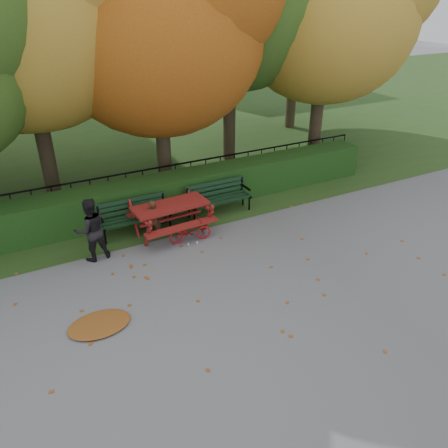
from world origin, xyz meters
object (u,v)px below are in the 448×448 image
child (153,219)px  adult (91,230)px  tree_c (170,20)px  bench_left (134,214)px  bench_right (218,195)px  bicycle (190,231)px  picnic_table (171,211)px  tree_e (340,6)px

child → adult: bearing=32.1°
tree_c → bench_left: size_ratio=4.44×
bench_left → bench_right: 2.40m
bicycle → tree_c: bearing=-10.9°
bench_left → bench_right: bearing=0.0°
picnic_table → tree_c: bearing=61.2°
tree_c → bicycle: (-1.08, -3.37, -4.54)m
picnic_table → bicycle: 0.74m
tree_e → picnic_table: tree_e is taller
bicycle → child: bearing=56.3°
bench_left → bicycle: 1.55m
bench_right → picnic_table: (-1.59, -0.50, 0.11)m
picnic_table → bench_left: bearing=145.1°
adult → tree_e: bearing=-168.4°
bench_right → picnic_table: size_ratio=0.91×
tree_e → bicycle: 8.89m
tree_e → child: (-7.48, -2.57, -4.57)m
tree_c → tree_e: size_ratio=0.98×
bench_right → picnic_table: bench_right is taller
tree_e → bicycle: bearing=-154.9°
tree_e → tree_c: bearing=178.1°
tree_e → bench_right: 7.38m
tree_c → adult: tree_c is taller
picnic_table → child: size_ratio=1.93×
tree_e → bench_left: bearing=-165.2°
tree_e → picnic_table: (-7.02, -2.57, -4.45)m
bench_left → adult: 1.49m
picnic_table → adult: bearing=-174.7°
tree_e → bench_right: size_ratio=4.53×
bench_left → bench_right: same height
bench_left → picnic_table: bearing=-31.8°
child → tree_c: bearing=-101.7°
picnic_table → tree_e: bearing=17.0°
tree_c → bench_left: (-2.13, -2.26, -4.30)m
tree_e → bench_right: (-5.42, -2.07, -4.56)m
picnic_table → child: 0.48m
tree_e → bench_left: 9.29m
tree_e → bench_left: (-7.82, -2.07, -4.56)m
adult → bench_left: bearing=-152.9°
bench_left → picnic_table: 0.96m
bench_left → child: 0.61m
bench_right → bicycle: size_ratio=1.69×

